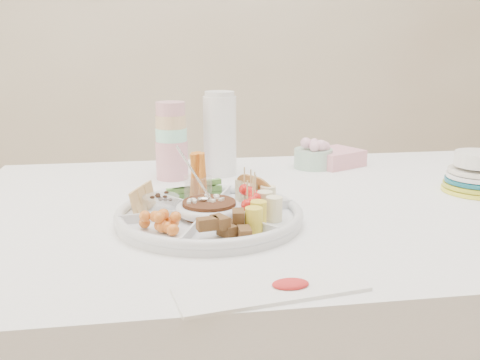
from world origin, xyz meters
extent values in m
cube|color=beige|center=(0.00, 2.00, 1.35)|extent=(4.00, 0.02, 2.70)
cube|color=white|center=(0.00, 0.00, 0.38)|extent=(1.52, 1.02, 0.76)
cylinder|color=silver|center=(-0.20, -0.12, 0.78)|extent=(0.43, 0.43, 0.04)
cylinder|color=#4F291C|center=(-0.20, -0.12, 0.79)|extent=(0.12, 0.12, 0.04)
cylinder|color=silver|center=(-0.26, 0.27, 0.88)|extent=(0.10, 0.10, 0.24)
cylinder|color=white|center=(-0.13, 0.29, 0.88)|extent=(0.11, 0.11, 0.24)
cylinder|color=#ADCDBF|center=(0.16, 0.33, 0.80)|extent=(0.12, 0.12, 0.09)
cube|color=pink|center=(0.23, 0.35, 0.78)|extent=(0.19, 0.18, 0.05)
cylinder|color=gold|center=(0.49, 0.01, 0.81)|extent=(0.21, 0.21, 0.11)
cube|color=white|center=(-0.14, -0.45, 0.76)|extent=(0.30, 0.14, 0.01)
camera|label=1|loc=(-0.30, -1.17, 1.12)|focal=40.00mm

